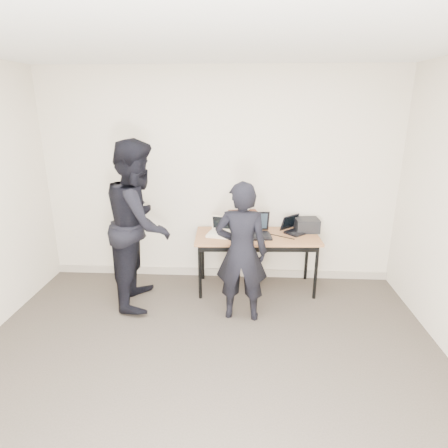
# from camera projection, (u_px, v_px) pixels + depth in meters

# --- Properties ---
(room) EXTENTS (4.60, 4.60, 2.80)m
(room) POSITION_uv_depth(u_px,v_px,m) (197.00, 240.00, 2.61)
(room) COLOR #433B33
(room) RESTS_ON ground
(desk) EXTENTS (1.53, 0.72, 0.72)m
(desk) POSITION_uv_depth(u_px,v_px,m) (257.00, 240.00, 4.59)
(desk) COLOR #955F38
(desk) RESTS_ON ground
(laptop_beige) EXTENTS (0.32, 0.32, 0.22)m
(laptop_beige) POSITION_uv_depth(u_px,v_px,m) (220.00, 231.00, 4.58)
(laptop_beige) COLOR beige
(laptop_beige) RESTS_ON desk
(laptop_center) EXTENTS (0.39, 0.38, 0.28)m
(laptop_center) POSITION_uv_depth(u_px,v_px,m) (256.00, 230.00, 4.56)
(laptop_center) COLOR black
(laptop_center) RESTS_ON desk
(laptop_right) EXTENTS (0.39, 0.39, 0.21)m
(laptop_right) POSITION_uv_depth(u_px,v_px,m) (294.00, 229.00, 4.68)
(laptop_right) COLOR black
(laptop_right) RESTS_ON desk
(leather_satchel) EXTENTS (0.38, 0.23, 0.25)m
(leather_satchel) POSITION_uv_depth(u_px,v_px,m) (243.00, 220.00, 4.76)
(leather_satchel) COLOR #5A2A17
(leather_satchel) RESTS_ON desk
(tissue) EXTENTS (0.14, 0.11, 0.08)m
(tissue) POSITION_uv_depth(u_px,v_px,m) (245.00, 208.00, 4.72)
(tissue) COLOR white
(tissue) RESTS_ON leather_satchel
(equipment_box) EXTENTS (0.30, 0.26, 0.16)m
(equipment_box) POSITION_uv_depth(u_px,v_px,m) (307.00, 225.00, 4.70)
(equipment_box) COLOR black
(equipment_box) RESTS_ON desk
(power_brick) EXTENTS (0.08, 0.05, 0.03)m
(power_brick) POSITION_uv_depth(u_px,v_px,m) (239.00, 239.00, 4.42)
(power_brick) COLOR black
(power_brick) RESTS_ON desk
(cables) EXTENTS (0.98, 0.36, 0.01)m
(cables) POSITION_uv_depth(u_px,v_px,m) (250.00, 236.00, 4.54)
(cables) COLOR black
(cables) RESTS_ON desk
(person_typist) EXTENTS (0.57, 0.39, 1.53)m
(person_typist) POSITION_uv_depth(u_px,v_px,m) (241.00, 252.00, 3.94)
(person_typist) COLOR black
(person_typist) RESTS_ON ground
(person_observer) EXTENTS (0.80, 0.99, 1.91)m
(person_observer) POSITION_uv_depth(u_px,v_px,m) (140.00, 224.00, 4.25)
(person_observer) COLOR black
(person_observer) RESTS_ON ground
(baseboard) EXTENTS (4.50, 0.03, 0.10)m
(baseboard) POSITION_uv_depth(u_px,v_px,m) (219.00, 272.00, 5.14)
(baseboard) COLOR #AB9E8D
(baseboard) RESTS_ON ground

